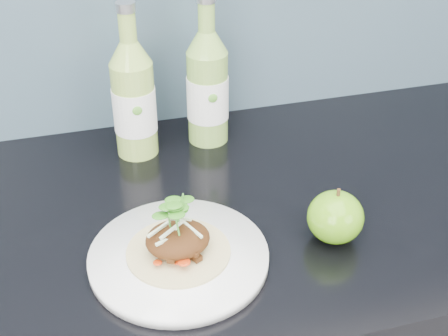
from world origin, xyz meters
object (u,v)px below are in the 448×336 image
at_px(dinner_plate, 179,257).
at_px(green_apple, 335,217).
at_px(cider_bottle_right, 208,88).
at_px(cider_bottle_left, 134,99).

distance_m(dinner_plate, green_apple, 0.22).
xyz_separation_m(dinner_plate, green_apple, (0.22, -0.01, 0.03)).
bearing_deg(cider_bottle_right, green_apple, -51.47).
bearing_deg(cider_bottle_left, cider_bottle_right, 23.56).
height_order(dinner_plate, cider_bottle_right, cider_bottle_right).
bearing_deg(dinner_plate, cider_bottle_left, 91.72).
distance_m(cider_bottle_left, cider_bottle_right, 0.13).
distance_m(dinner_plate, cider_bottle_right, 0.34).
height_order(green_apple, cider_bottle_left, cider_bottle_left).
xyz_separation_m(dinner_plate, cider_bottle_right, (0.12, 0.31, 0.09)).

